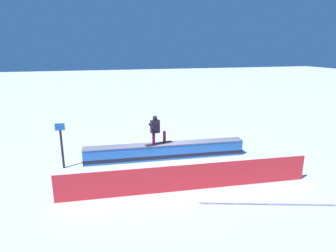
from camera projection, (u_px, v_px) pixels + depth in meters
The scene contains 5 objects.
ground_plane at pixel (166, 159), 13.72m from camera, with size 120.00×120.00×0.00m, color white.
grind_box at pixel (166, 152), 13.63m from camera, with size 7.70×1.16×0.79m.
snowboarder at pixel (156, 129), 13.19m from camera, with size 1.45×0.65×1.39m.
safety_fence at pixel (188, 178), 10.56m from camera, with size 9.56×0.06×1.02m, color red.
trail_marker at pixel (62, 145), 12.38m from camera, with size 0.40×0.10×2.05m.
Camera 1 is at (3.32, 12.38, 5.15)m, focal length 30.33 mm.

